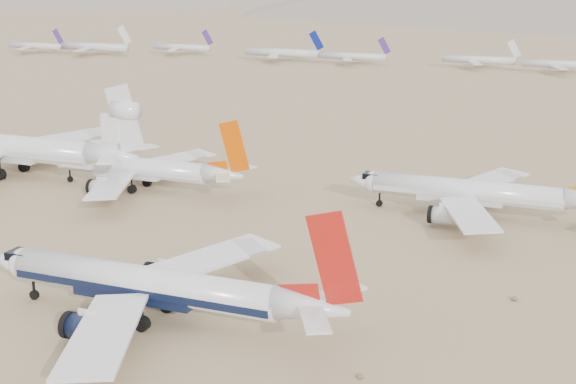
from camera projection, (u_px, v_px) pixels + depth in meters
name	position (u px, v px, depth m)	size (l,w,h in m)	color
ground	(165.00, 348.00, 98.02)	(7000.00, 7000.00, 0.00)	olive
main_airliner	(159.00, 287.00, 103.92)	(51.15, 49.96, 18.05)	silver
row2_gold_tail	(477.00, 193.00, 148.82)	(47.38, 46.34, 16.87)	silver
row2_orange_tail	(141.00, 169.00, 167.18)	(46.22, 45.21, 16.49)	silver
row2_white_trijet	(16.00, 148.00, 178.00)	(63.12, 61.69, 22.37)	silver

